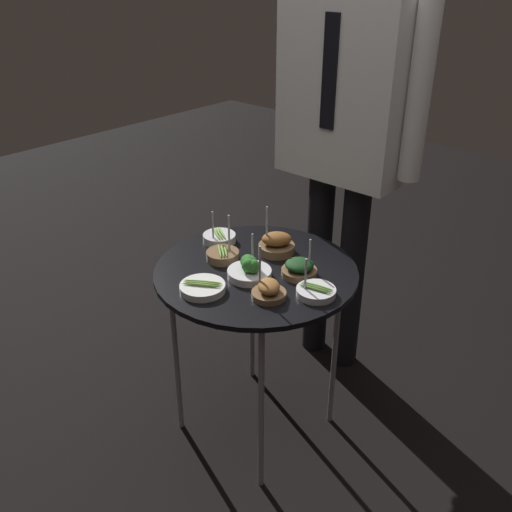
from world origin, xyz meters
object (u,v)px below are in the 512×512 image
Objects in this scene: bowl_spinach_mid_left at (299,269)px; bowl_roast_center at (276,244)px; waiter_figure at (346,113)px; bowl_roast_front_right at (269,290)px; bowl_asparagus_front_left at (316,291)px; bowl_broccoli_front_center at (250,269)px; serving_cart at (256,281)px; bowl_asparagus_far_rim at (223,255)px; bowl_asparagus_back_right at (219,238)px; bowl_asparagus_back_left at (203,288)px.

bowl_spinach_mid_left is 0.73× the size of bowl_roast_center.
waiter_figure reaches higher than bowl_roast_center.
bowl_roast_front_right is 0.15m from bowl_asparagus_front_left.
bowl_roast_front_right is at bearing -22.42° from bowl_broccoli_front_center.
serving_cart is at bearing 179.82° from bowl_asparagus_front_left.
waiter_figure is at bearing 106.61° from bowl_roast_front_right.
waiter_figure is (-0.19, 0.51, 0.39)m from bowl_spinach_mid_left.
bowl_roast_center is at bearing 57.32° from bowl_asparagus_far_rim.
bowl_roast_front_right is at bearing -23.69° from bowl_asparagus_back_right.
bowl_asparagus_front_left is at bearing -29.12° from bowl_spinach_mid_left.
bowl_roast_center reaches higher than bowl_broccoli_front_center.
bowl_broccoli_front_center is 0.90× the size of bowl_asparagus_far_rim.
waiter_figure is (-0.31, 0.57, 0.41)m from bowl_asparagus_front_left.
bowl_roast_center is 0.58m from waiter_figure.
bowl_roast_front_right reaches higher than bowl_asparagus_back_right.
bowl_roast_center reaches higher than bowl_asparagus_front_left.
bowl_spinach_mid_left is at bearing 45.78° from bowl_broccoli_front_center.
bowl_spinach_mid_left is at bearing 59.44° from bowl_asparagus_back_left.
bowl_asparagus_back_left is 0.22m from bowl_asparagus_far_rim.
bowl_roast_center reaches higher than bowl_spinach_mid_left.
bowl_broccoli_front_center is 0.08× the size of waiter_figure.
bowl_spinach_mid_left reaches higher than bowl_asparagus_back_left.
bowl_asparagus_front_left is (0.10, 0.11, -0.01)m from bowl_roast_front_right.
bowl_broccoli_front_center is 1.12× the size of bowl_spinach_mid_left.
serving_cart is 3.93× the size of bowl_roast_center.
bowl_broccoli_front_center is 0.85× the size of bowl_roast_front_right.
bowl_asparagus_back_left is 0.08× the size of waiter_figure.
bowl_roast_front_right is 0.81m from waiter_figure.
bowl_roast_center is (-0.16, 0.08, 0.01)m from bowl_spinach_mid_left.
bowl_broccoli_front_center is 0.18m from bowl_asparagus_back_left.
bowl_broccoli_front_center reaches higher than bowl_asparagus_front_left.
bowl_asparagus_far_rim is at bearing 169.26° from bowl_broccoli_front_center.
bowl_roast_front_right is 0.97× the size of bowl_roast_center.
bowl_roast_front_right is (0.15, -0.11, 0.07)m from serving_cart.
waiter_figure is (0.08, 0.60, 0.40)m from bowl_asparagus_far_rim.
bowl_asparagus_far_rim is at bearing -122.68° from bowl_roast_center.
bowl_asparagus_back_right is 0.91× the size of bowl_asparagus_back_left.
bowl_broccoli_front_center is at bearing -24.32° from bowl_asparagus_back_right.
bowl_roast_center is 0.10× the size of waiter_figure.
bowl_broccoli_front_center is 0.14m from bowl_roast_front_right.
bowl_spinach_mid_left is 1.02× the size of bowl_asparagus_front_left.
bowl_roast_front_right reaches higher than bowl_asparagus_far_rim.
bowl_asparagus_back_right is at bearing -159.95° from bowl_roast_center.
waiter_figure is at bearing 118.16° from bowl_asparagus_front_left.
serving_cart is 5.27× the size of bowl_asparagus_back_right.
bowl_roast_center is (0.21, 0.08, 0.02)m from bowl_asparagus_back_right.
bowl_roast_front_right is 1.06× the size of bowl_asparagus_far_rim.
bowl_asparagus_back_left is at bearing -148.29° from bowl_roast_front_right.
bowl_asparagus_back_left is at bearing -62.44° from bowl_asparagus_far_rim.
bowl_asparagus_back_right is 0.14m from bowl_asparagus_far_rim.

